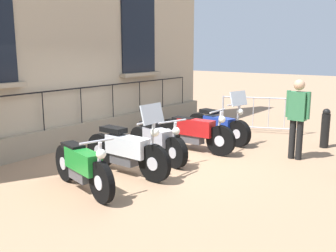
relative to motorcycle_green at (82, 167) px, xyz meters
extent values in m
plane|color=#9E7A5B|center=(-0.32, 2.25, -0.44)|extent=(60.00, 60.00, 0.00)
cube|color=tan|center=(-2.98, 2.25, 2.90)|extent=(0.60, 10.77, 6.69)
cube|color=gray|center=(-2.60, 2.25, -0.16)|extent=(0.20, 10.77, 0.55)
cube|color=black|center=(-2.66, 4.61, 2.35)|extent=(0.06, 1.44, 2.15)
cube|color=tan|center=(-2.58, 4.61, 1.22)|extent=(0.24, 1.64, 0.10)
cube|color=black|center=(-2.56, 2.25, 1.01)|extent=(0.03, 9.05, 0.03)
cylinder|color=black|center=(-2.56, 1.11, 0.56)|extent=(0.02, 0.02, 0.89)
cylinder|color=black|center=(-2.56, 2.25, 0.56)|extent=(0.02, 0.02, 0.89)
cylinder|color=black|center=(-2.56, 3.38, 0.56)|extent=(0.02, 0.02, 0.89)
cylinder|color=black|center=(-2.56, 4.51, 0.56)|extent=(0.02, 0.02, 0.89)
cylinder|color=black|center=(-2.56, 5.64, 0.56)|extent=(0.02, 0.02, 0.89)
cylinder|color=black|center=(-2.56, 6.77, 0.56)|extent=(0.02, 0.02, 0.89)
cylinder|color=black|center=(0.64, -0.17, -0.10)|extent=(0.68, 0.28, 0.68)
cylinder|color=silver|center=(0.64, -0.17, -0.10)|extent=(0.26, 0.18, 0.24)
cylinder|color=black|center=(-0.66, 0.17, -0.10)|extent=(0.68, 0.28, 0.68)
cylinder|color=silver|center=(-0.66, 0.17, -0.10)|extent=(0.26, 0.18, 0.24)
cube|color=#1E842D|center=(0.04, -0.01, 0.12)|extent=(0.94, 0.49, 0.35)
cube|color=#4C4C51|center=(-0.06, 0.01, -0.13)|extent=(0.58, 0.35, 0.24)
cube|color=black|center=(-0.32, 0.08, 0.29)|extent=(0.55, 0.37, 0.10)
cylinder|color=silver|center=(0.59, -0.16, 0.23)|extent=(0.17, 0.10, 0.66)
cylinder|color=silver|center=(0.54, -0.15, 0.55)|extent=(0.19, 0.58, 0.04)
sphere|color=white|center=(0.66, -0.18, 0.37)|extent=(0.16, 0.16, 0.16)
cylinder|color=silver|center=(-0.19, 0.20, -0.25)|extent=(0.80, 0.29, 0.08)
cylinder|color=black|center=(0.70, 1.09, -0.08)|extent=(0.71, 0.13, 0.71)
cylinder|color=silver|center=(0.70, 1.09, -0.08)|extent=(0.25, 0.14, 0.25)
cylinder|color=black|center=(-0.75, 1.14, -0.08)|extent=(0.71, 0.13, 0.71)
cylinder|color=silver|center=(-0.75, 1.14, -0.08)|extent=(0.25, 0.14, 0.25)
cube|color=silver|center=(0.03, 1.12, 0.14)|extent=(0.95, 0.33, 0.36)
cube|color=#4C4C51|center=(-0.07, 1.12, -0.12)|extent=(0.57, 0.26, 0.25)
cube|color=black|center=(-0.35, 1.13, 0.41)|extent=(0.54, 0.29, 0.10)
cylinder|color=silver|center=(0.65, 1.09, 0.30)|extent=(0.16, 0.07, 0.77)
cylinder|color=silver|center=(0.60, 1.10, 0.68)|extent=(0.06, 0.66, 0.04)
sphere|color=white|center=(0.72, 1.09, 0.50)|extent=(0.16, 0.16, 0.16)
cylinder|color=silver|center=(-0.25, 1.29, -0.24)|extent=(0.85, 0.11, 0.08)
cube|color=silver|center=(0.66, 1.09, 0.83)|extent=(0.14, 0.54, 0.36)
cylinder|color=black|center=(0.51, 2.02, -0.11)|extent=(0.67, 0.32, 0.65)
cylinder|color=silver|center=(0.51, 2.02, -0.11)|extent=(0.26, 0.22, 0.23)
cylinder|color=black|center=(-0.74, 2.38, -0.11)|extent=(0.67, 0.32, 0.65)
cylinder|color=silver|center=(-0.74, 2.38, -0.11)|extent=(0.26, 0.22, 0.23)
cube|color=#B2B2BC|center=(-0.07, 2.19, 0.11)|extent=(0.79, 0.51, 0.35)
cube|color=#4C4C51|center=(-0.16, 2.22, -0.14)|extent=(0.49, 0.37, 0.23)
cube|color=black|center=(-0.36, 2.27, 0.34)|extent=(0.47, 0.39, 0.10)
cylinder|color=silver|center=(0.46, 2.04, 0.20)|extent=(0.17, 0.10, 0.64)
cylinder|color=silver|center=(0.42, 2.05, 0.52)|extent=(0.23, 0.69, 0.04)
sphere|color=white|center=(0.53, 2.02, 0.34)|extent=(0.16, 0.16, 0.16)
cylinder|color=silver|center=(-0.24, 2.42, -0.26)|extent=(0.65, 0.26, 0.08)
cylinder|color=black|center=(0.81, 3.38, -0.08)|extent=(0.71, 0.12, 0.71)
cylinder|color=silver|center=(0.81, 3.38, -0.08)|extent=(0.25, 0.14, 0.25)
cylinder|color=black|center=(-0.62, 3.37, -0.08)|extent=(0.71, 0.12, 0.71)
cylinder|color=silver|center=(-0.62, 3.37, -0.08)|extent=(0.25, 0.14, 0.25)
cube|color=red|center=(0.14, 3.38, 0.15)|extent=(0.90, 0.31, 0.38)
cube|color=#4C4C51|center=(0.04, 3.38, -0.12)|extent=(0.54, 0.25, 0.25)
cube|color=black|center=(-0.22, 3.38, 0.30)|extent=(0.50, 0.28, 0.10)
cylinder|color=silver|center=(0.76, 3.38, 0.25)|extent=(0.16, 0.06, 0.68)
cylinder|color=silver|center=(0.71, 3.38, 0.59)|extent=(0.04, 0.67, 0.04)
sphere|color=white|center=(0.83, 3.38, 0.41)|extent=(0.16, 0.16, 0.16)
cylinder|color=silver|center=(-0.13, 3.54, -0.24)|extent=(0.80, 0.09, 0.08)
cylinder|color=black|center=(0.76, 4.39, -0.10)|extent=(0.69, 0.30, 0.67)
cylinder|color=silver|center=(0.76, 4.39, -0.10)|extent=(0.27, 0.22, 0.23)
cylinder|color=black|center=(-0.62, 4.71, -0.10)|extent=(0.69, 0.30, 0.67)
cylinder|color=silver|center=(-0.62, 4.71, -0.10)|extent=(0.27, 0.22, 0.23)
cube|color=#1E389E|center=(0.12, 4.54, 0.08)|extent=(0.92, 0.49, 0.29)
cube|color=#4C4C51|center=(0.02, 4.56, -0.14)|extent=(0.56, 0.36, 0.23)
cube|color=black|center=(-0.23, 4.62, 0.33)|extent=(0.54, 0.38, 0.10)
cylinder|color=silver|center=(0.71, 4.40, 0.26)|extent=(0.17, 0.09, 0.74)
cylinder|color=silver|center=(0.67, 4.41, 0.62)|extent=(0.19, 0.67, 0.04)
sphere|color=white|center=(0.78, 4.39, 0.44)|extent=(0.16, 0.16, 0.16)
cylinder|color=silver|center=(-0.10, 4.76, -0.25)|extent=(0.78, 0.25, 0.08)
cube|color=silver|center=(0.72, 4.40, 0.77)|extent=(0.24, 0.57, 0.36)
cylinder|color=#B7B7BF|center=(-0.49, 5.86, 0.09)|extent=(0.05, 0.05, 1.05)
cylinder|color=#B7B7BF|center=(1.57, 6.65, 0.09)|extent=(0.05, 0.05, 1.05)
cylinder|color=#B7B7BF|center=(0.54, 6.25, 0.58)|extent=(2.07, 0.82, 0.04)
cylinder|color=#B7B7BF|center=(0.54, 6.25, -0.29)|extent=(2.07, 0.82, 0.04)
cylinder|color=#B7B7BF|center=(-0.08, 6.02, 0.16)|extent=(0.02, 0.02, 0.87)
cylinder|color=#B7B7BF|center=(0.34, 6.18, 0.16)|extent=(0.02, 0.02, 0.87)
cylinder|color=#B7B7BF|center=(0.75, 6.33, 0.16)|extent=(0.02, 0.02, 0.87)
cylinder|color=#B7B7BF|center=(1.16, 6.49, 0.16)|extent=(0.02, 0.02, 0.87)
cylinder|color=black|center=(2.51, 5.58, -0.02)|extent=(0.21, 0.21, 0.84)
sphere|color=black|center=(2.51, 5.58, 0.45)|extent=(0.18, 0.18, 0.18)
cylinder|color=black|center=(2.19, 4.14, 0.00)|extent=(0.14, 0.14, 0.88)
cylinder|color=black|center=(2.35, 4.14, 0.00)|extent=(0.14, 0.14, 0.88)
cube|color=#337247|center=(2.27, 4.14, 0.75)|extent=(0.36, 0.23, 0.62)
sphere|color=tan|center=(2.27, 4.14, 1.21)|extent=(0.24, 0.24, 0.24)
cylinder|color=#337247|center=(2.05, 4.14, 0.78)|extent=(0.09, 0.09, 0.59)
cylinder|color=#337247|center=(2.49, 4.13, 0.78)|extent=(0.09, 0.09, 0.59)
camera|label=1|loc=(4.95, -4.24, 1.98)|focal=41.54mm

